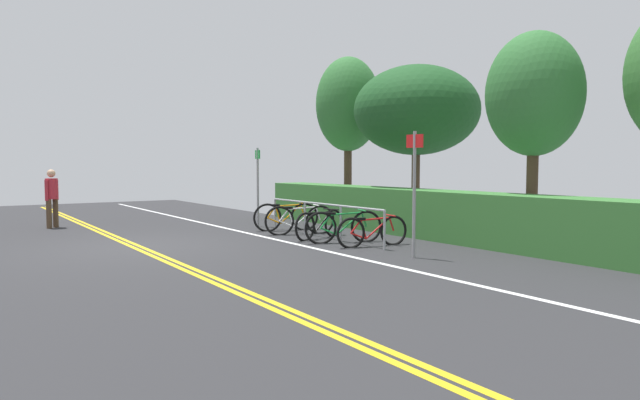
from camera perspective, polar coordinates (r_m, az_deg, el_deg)
ground_plane at (r=12.33m, az=-18.43°, el=-4.64°), size 28.95×11.87×0.05m
centre_line_yellow_inner at (r=12.31m, az=-18.79°, el=-4.53°), size 26.06×0.10×0.00m
centre_line_yellow_outer at (r=12.35m, az=-18.08°, el=-4.49°), size 26.06×0.10×0.00m
bike_lane_stripe_white at (r=13.42m, az=-6.13°, el=-3.69°), size 26.06×0.12×0.00m
bike_rack at (r=12.94m, az=0.21°, el=-1.25°), size 4.50×0.05×0.82m
bicycle_0 at (r=14.45m, az=-3.51°, el=-1.73°), size 0.65×1.65×0.76m
bicycle_1 at (r=13.64m, az=-2.08°, el=-2.06°), size 0.64×1.71×0.76m
bicycle_2 at (r=12.91m, az=-0.03°, el=-2.52°), size 0.62×1.67×0.69m
bicycle_3 at (r=12.21m, az=2.43°, el=-2.76°), size 0.65×1.71×0.75m
bicycle_4 at (r=11.72m, az=5.40°, el=-3.21°), size 0.46×1.68×0.68m
pedestrian at (r=16.63m, az=-25.80°, el=0.50°), size 0.37×0.38×1.58m
sign_post_near at (r=15.35m, az=-6.40°, el=2.13°), size 0.36×0.09×2.17m
sign_post_far at (r=10.29m, az=9.65°, el=1.81°), size 0.36×0.09×2.32m
hedge_backdrop at (r=13.22m, az=11.89°, el=-1.44°), size 13.45×1.05×1.11m
tree_near_left at (r=17.93m, az=2.90°, el=9.69°), size 2.05×2.05×5.12m
tree_mid at (r=15.71m, az=9.85°, el=9.02°), size 3.45×3.45×4.43m
tree_far_right at (r=12.76m, az=21.11°, el=10.00°), size 2.01×2.01×4.51m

